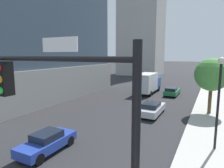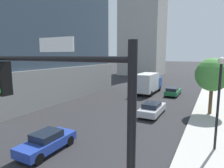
# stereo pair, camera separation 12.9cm
# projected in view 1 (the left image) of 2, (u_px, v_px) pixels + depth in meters

# --- Properties ---
(sidewalk) EXTENTS (4.08, 120.00, 0.15)m
(sidewalk) POSITION_uv_depth(u_px,v_px,m) (212.00, 121.00, 19.17)
(sidewalk) COLOR #B2AFA8
(sidewalk) RESTS_ON ground
(construction_building) EXTENTS (17.37, 15.18, 39.22)m
(construction_building) POSITION_uv_depth(u_px,v_px,m) (142.00, 21.00, 63.03)
(construction_building) COLOR #B2AFA8
(construction_building) RESTS_ON ground
(traffic_light_pole) EXTENTS (5.95, 0.48, 6.79)m
(traffic_light_pole) POSITION_uv_depth(u_px,v_px,m) (68.00, 121.00, 5.07)
(traffic_light_pole) COLOR black
(traffic_light_pole) RESTS_ON sidewalk
(street_lamp) EXTENTS (0.44, 0.44, 6.20)m
(street_lamp) POSITION_uv_depth(u_px,v_px,m) (219.00, 91.00, 12.87)
(street_lamp) COLOR black
(street_lamp) RESTS_ON sidewalk
(street_tree) EXTENTS (3.53, 3.53, 6.02)m
(street_tree) POSITION_uv_depth(u_px,v_px,m) (212.00, 75.00, 21.00)
(street_tree) COLOR brown
(street_tree) RESTS_ON sidewalk
(car_blue) EXTENTS (1.73, 4.16, 1.40)m
(car_blue) POSITION_uv_depth(u_px,v_px,m) (47.00, 142.00, 13.20)
(car_blue) COLOR #233D9E
(car_blue) RESTS_ON ground
(car_silver) EXTENTS (1.89, 4.75, 1.41)m
(car_silver) POSITION_uv_depth(u_px,v_px,m) (152.00, 109.00, 21.34)
(car_silver) COLOR #B7B7BC
(car_silver) RESTS_ON ground
(car_green) EXTENTS (1.91, 4.71, 1.38)m
(car_green) POSITION_uv_depth(u_px,v_px,m) (172.00, 91.00, 31.60)
(car_green) COLOR #1E6638
(car_green) RESTS_ON ground
(box_truck) EXTENTS (2.50, 7.77, 3.45)m
(box_truck) POSITION_uv_depth(u_px,v_px,m) (148.00, 83.00, 32.98)
(box_truck) COLOR #1E4799
(box_truck) RESTS_ON ground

